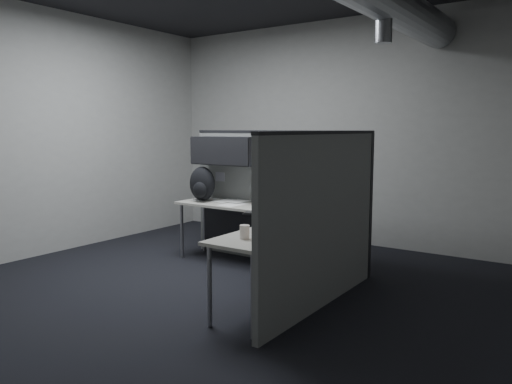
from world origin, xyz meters
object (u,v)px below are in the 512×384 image
Objects in this scene: desk at (266,222)px; keyboard at (262,214)px; monitor at (322,192)px; phone at (278,228)px; backpack at (202,184)px.

keyboard is (0.10, -0.23, 0.13)m from desk.
monitor is 2.03× the size of phone.
desk is 1.10m from phone.
phone is at bearing -66.72° from monitor.
backpack is (-1.24, 0.48, 0.20)m from keyboard.
monitor is 1.15m from phone.
phone is 0.60× the size of backpack.
desk is at bearing -136.88° from monitor.
phone is at bearing -50.82° from desk.
desk is 4.32× the size of monitor.
monitor is at bearing -7.14° from backpack.
desk is 5.45× the size of keyboard.
backpack reaches higher than phone.
backpack is (-1.83, 1.10, 0.18)m from phone.
keyboard is at bearing -115.17° from monitor.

